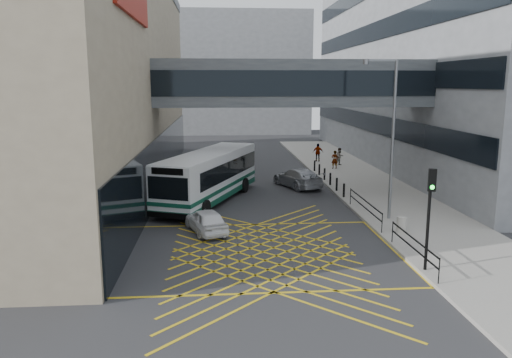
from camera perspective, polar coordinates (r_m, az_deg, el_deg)
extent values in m
plane|color=#333335|center=(22.76, 0.78, -8.34)|extent=(120.00, 120.00, 0.00)
cube|color=black|center=(38.02, -10.41, 2.37)|extent=(0.10, 41.50, 4.00)
cube|color=gray|center=(52.37, 25.97, 12.53)|extent=(24.00, 44.00, 20.00)
cube|color=black|center=(47.62, 12.67, 6.39)|extent=(0.10, 43.50, 1.60)
cube|color=black|center=(47.50, 12.88, 11.20)|extent=(0.10, 43.50, 1.60)
cube|color=black|center=(47.71, 13.09, 16.00)|extent=(0.10, 43.50, 1.60)
cube|color=gray|center=(81.42, -4.54, 11.87)|extent=(28.00, 16.00, 18.00)
cube|color=#4B5055|center=(33.78, 4.11, 10.85)|extent=(20.00, 4.00, 3.00)
cube|color=black|center=(31.78, 4.65, 10.84)|extent=(19.50, 0.06, 1.60)
cube|color=black|center=(35.77, 3.62, 10.85)|extent=(19.50, 0.06, 1.60)
cube|color=#9F9A91|center=(38.74, 12.11, -0.42)|extent=(6.00, 54.00, 0.16)
cube|color=gold|center=(22.76, 0.78, -8.34)|extent=(12.00, 9.00, 0.01)
cube|color=silver|center=(31.99, -5.41, 0.46)|extent=(6.57, 11.43, 2.77)
cube|color=#0D4430|center=(32.23, -5.37, -1.66)|extent=(6.62, 11.48, 0.35)
cube|color=#0D4430|center=(32.12, -5.39, -0.71)|extent=(6.64, 11.49, 0.23)
cube|color=black|center=(32.49, -5.00, 1.27)|extent=(6.09, 10.12, 1.08)
cube|color=black|center=(26.95, -10.03, -1.06)|extent=(2.22, 0.95, 1.23)
cube|color=black|center=(26.76, -10.11, 0.87)|extent=(1.74, 0.74, 0.36)
cube|color=silver|center=(31.77, -5.45, 2.94)|extent=(6.51, 11.33, 0.10)
cube|color=black|center=(27.27, -9.94, -4.13)|extent=(2.42, 1.05, 0.31)
cube|color=black|center=(37.39, -2.04, 0.09)|extent=(2.42, 1.05, 0.31)
cylinder|color=black|center=(29.53, -10.45, -2.99)|extent=(0.65, 1.06, 1.03)
cylinder|color=black|center=(28.44, -5.83, -3.40)|extent=(0.65, 1.06, 1.03)
cylinder|color=black|center=(35.69, -5.26, -0.47)|extent=(0.65, 1.06, 1.03)
cylinder|color=black|center=(34.79, -1.32, -0.72)|extent=(0.65, 1.06, 1.03)
imported|color=white|center=(25.65, -5.73, -4.71)|extent=(2.81, 4.27, 1.26)
imported|color=black|center=(41.17, -4.47, 1.30)|extent=(3.00, 4.70, 1.37)
imported|color=#989AA0|center=(36.65, 4.76, 0.21)|extent=(3.66, 5.21, 1.49)
cylinder|color=black|center=(20.86, 19.03, -5.27)|extent=(0.15, 0.15, 3.49)
cube|color=black|center=(20.21, 19.49, -0.12)|extent=(0.32, 0.24, 0.87)
sphere|color=#19E533|center=(20.16, 19.50, -0.89)|extent=(0.20, 0.20, 0.16)
cylinder|color=slate|center=(27.87, 15.35, 4.15)|extent=(0.19, 0.19, 8.52)
cube|color=slate|center=(27.37, 14.15, 13.04)|extent=(1.71, 0.26, 0.11)
cylinder|color=slate|center=(27.04, 12.44, 12.96)|extent=(0.32, 0.32, 0.27)
cylinder|color=#ADA89E|center=(26.06, 16.28, -5.01)|extent=(0.46, 0.46, 0.80)
cube|color=black|center=(21.98, 17.58, -6.53)|extent=(0.05, 5.00, 0.05)
cube|color=black|center=(22.10, 17.52, -7.52)|extent=(0.05, 5.00, 0.05)
cube|color=black|center=(28.35, 12.34, -2.40)|extent=(0.05, 6.00, 0.05)
cube|color=black|center=(28.44, 12.31, -3.18)|extent=(0.05, 6.00, 0.05)
cylinder|color=black|center=(19.95, 20.19, -9.84)|extent=(0.04, 0.04, 1.00)
cylinder|color=black|center=(24.34, 15.33, -5.83)|extent=(0.04, 0.04, 1.00)
cylinder|color=black|center=(25.70, 14.21, -4.89)|extent=(0.04, 0.04, 1.00)
cylinder|color=black|center=(31.26, 10.74, -1.96)|extent=(0.04, 0.04, 1.00)
cylinder|color=black|center=(33.18, 10.02, -1.28)|extent=(0.14, 0.14, 0.90)
cylinder|color=black|center=(35.08, 9.21, -0.60)|extent=(0.14, 0.14, 0.90)
cylinder|color=black|center=(36.99, 8.49, 0.02)|extent=(0.14, 0.14, 0.90)
cylinder|color=black|center=(38.91, 7.84, 0.57)|extent=(0.14, 0.14, 0.90)
cylinder|color=black|center=(40.84, 7.25, 1.07)|extent=(0.14, 0.14, 0.90)
cylinder|color=black|center=(42.77, 6.71, 1.52)|extent=(0.14, 0.14, 0.90)
imported|color=gray|center=(44.14, 8.97, 2.20)|extent=(0.65, 0.48, 1.58)
imported|color=gray|center=(46.11, 9.55, 2.54)|extent=(0.89, 0.74, 1.57)
imported|color=gray|center=(48.02, 7.10, 3.02)|extent=(1.09, 0.70, 1.71)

